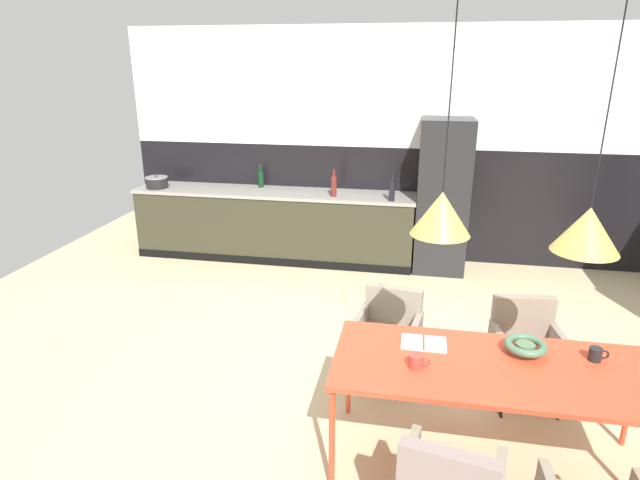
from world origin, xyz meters
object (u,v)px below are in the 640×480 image
(pendant_lamp_over_table_near, at_px, (441,213))
(pendant_lamp_over_table_far, at_px, (588,230))
(mug_glass_clear, at_px, (596,354))
(bottle_wine_green, at_px, (334,185))
(fruit_bowl, at_px, (525,346))
(armchair_far_side, at_px, (389,323))
(dining_table, at_px, (496,372))
(bottle_oil_tall, at_px, (261,178))
(cooking_pot, at_px, (157,182))
(mug_dark_espresso, at_px, (416,361))
(armchair_by_stool, at_px, (526,338))
(open_book, at_px, (424,343))
(refrigerator_column, at_px, (443,197))
(bottle_spice_small, at_px, (392,190))

(pendant_lamp_over_table_near, bearing_deg, pendant_lamp_over_table_far, 2.90)
(mug_glass_clear, height_order, bottle_wine_green, bottle_wine_green)
(pendant_lamp_over_table_far, bearing_deg, fruit_bowl, 148.02)
(armchair_far_side, height_order, mug_glass_clear, mug_glass_clear)
(dining_table, bearing_deg, bottle_oil_tall, 125.25)
(mug_glass_clear, relative_size, bottle_wine_green, 0.36)
(cooking_pot, distance_m, pendant_lamp_over_table_near, 4.81)
(dining_table, relative_size, mug_dark_espresso, 15.29)
(armchair_by_stool, bearing_deg, open_book, 32.13)
(refrigerator_column, height_order, dining_table, refrigerator_column)
(bottle_wine_green, xyz_separation_m, pendant_lamp_over_table_near, (1.13, -3.25, 0.63))
(mug_dark_espresso, distance_m, pendant_lamp_over_table_far, 1.20)
(armchair_far_side, bearing_deg, cooking_pot, -27.68)
(refrigerator_column, relative_size, pendant_lamp_over_table_near, 1.43)
(pendant_lamp_over_table_near, bearing_deg, armchair_far_side, 108.21)
(dining_table, distance_m, bottle_spice_small, 3.30)
(pendant_lamp_over_table_far, bearing_deg, cooking_pot, 142.52)
(pendant_lamp_over_table_far, bearing_deg, refrigerator_column, 100.33)
(refrigerator_column, distance_m, armchair_far_side, 2.58)
(refrigerator_column, height_order, pendant_lamp_over_table_far, pendant_lamp_over_table_far)
(open_book, distance_m, bottle_spice_small, 3.04)
(dining_table, height_order, pendant_lamp_over_table_near, pendant_lamp_over_table_near)
(armchair_far_side, relative_size, cooking_pot, 2.62)
(bottle_wine_green, bearing_deg, dining_table, -65.05)
(cooking_pot, relative_size, bottle_wine_green, 0.86)
(mug_glass_clear, xyz_separation_m, bottle_wine_green, (-2.11, 3.09, 0.26))
(armchair_by_stool, distance_m, mug_dark_espresso, 1.24)
(bottle_spice_small, bearing_deg, mug_glass_clear, -64.86)
(mug_dark_espresso, xyz_separation_m, pendant_lamp_over_table_far, (0.86, 0.15, 0.82))
(mug_glass_clear, height_order, cooking_pot, cooking_pot)
(mug_glass_clear, bearing_deg, bottle_oil_tall, 132.55)
(armchair_by_stool, relative_size, open_book, 2.73)
(fruit_bowl, distance_m, mug_dark_espresso, 0.71)
(armchair_by_stool, height_order, bottle_spice_small, bottle_spice_small)
(bottle_oil_tall, height_order, bottle_spice_small, bottle_spice_small)
(pendant_lamp_over_table_near, bearing_deg, cooking_pot, 136.44)
(armchair_by_stool, relative_size, cooking_pot, 2.76)
(fruit_bowl, bearing_deg, mug_dark_espresso, -157.21)
(bottle_oil_tall, height_order, pendant_lamp_over_table_near, pendant_lamp_over_table_near)
(mug_glass_clear, bearing_deg, bottle_wine_green, 124.39)
(dining_table, xyz_separation_m, pendant_lamp_over_table_near, (-0.39, 0.01, 0.96))
(armchair_far_side, relative_size, fruit_bowl, 2.87)
(mug_dark_espresso, height_order, bottle_wine_green, bottle_wine_green)
(cooking_pot, bearing_deg, fruit_bowl, -37.73)
(armchair_far_side, distance_m, open_book, 0.80)
(refrigerator_column, distance_m, bottle_wine_green, 1.31)
(mug_dark_espresso, bearing_deg, pendant_lamp_over_table_far, 10.00)
(bottle_spice_small, bearing_deg, bottle_oil_tall, 166.93)
(refrigerator_column, height_order, bottle_oil_tall, refrigerator_column)
(armchair_by_stool, relative_size, bottle_spice_small, 2.42)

